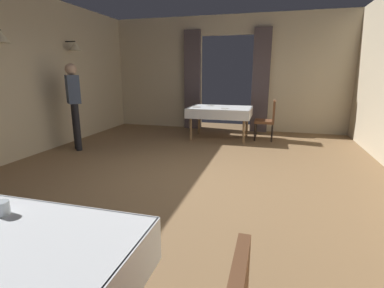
% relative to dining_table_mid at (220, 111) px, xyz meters
% --- Properties ---
extents(ground, '(10.08, 10.08, 0.00)m').
position_rel_dining_table_mid_xyz_m(ground, '(-0.06, -2.95, -0.67)').
color(ground, olive).
extents(wall_back, '(6.40, 0.27, 3.00)m').
position_rel_dining_table_mid_xyz_m(wall_back, '(-0.06, 1.23, 0.85)').
color(wall_back, beige).
rests_on(wall_back, ground).
extents(dining_table_mid, '(1.46, 1.02, 0.75)m').
position_rel_dining_table_mid_xyz_m(dining_table_mid, '(0.00, 0.00, 0.00)').
color(dining_table_mid, olive).
rests_on(dining_table_mid, ground).
extents(chair_mid_right, '(0.44, 0.44, 0.93)m').
position_rel_dining_table_mid_xyz_m(chair_mid_right, '(1.11, 0.12, -0.15)').
color(chair_mid_right, black).
rests_on(chair_mid_right, ground).
extents(glass_near_a, '(0.08, 0.08, 0.08)m').
position_rel_dining_table_mid_xyz_m(glass_near_a, '(-0.29, -5.56, 0.12)').
color(glass_near_a, silver).
rests_on(glass_near_a, dining_table_near).
extents(plate_mid_a, '(0.21, 0.21, 0.01)m').
position_rel_dining_table_mid_xyz_m(plate_mid_a, '(-0.32, 0.28, 0.09)').
color(plate_mid_a, white).
rests_on(plate_mid_a, dining_table_mid).
extents(plate_mid_b, '(0.23, 0.23, 0.01)m').
position_rel_dining_table_mid_xyz_m(plate_mid_b, '(-0.56, -0.15, 0.09)').
color(plate_mid_b, white).
rests_on(plate_mid_b, dining_table_mid).
extents(plate_mid_c, '(0.19, 0.19, 0.01)m').
position_rel_dining_table_mid_xyz_m(plate_mid_c, '(0.15, -0.27, 0.09)').
color(plate_mid_c, white).
rests_on(plate_mid_c, dining_table_mid).
extents(person_waiter_by_doorway, '(0.41, 0.41, 1.72)m').
position_rel_dining_table_mid_xyz_m(person_waiter_by_doorway, '(-2.63, -1.80, 0.36)').
color(person_waiter_by_doorway, black).
rests_on(person_waiter_by_doorway, ground).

